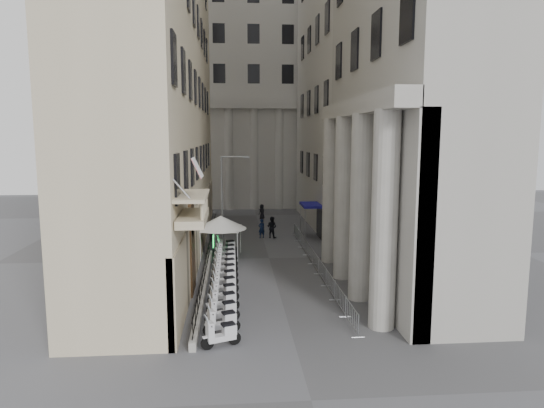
# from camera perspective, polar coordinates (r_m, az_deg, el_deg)

# --- Properties ---
(ground) EXTENTS (120.00, 120.00, 0.00)m
(ground) POSITION_cam_1_polar(r_m,az_deg,el_deg) (17.65, 4.65, -22.06)
(ground) COLOR #474649
(ground) RESTS_ON ground
(left_building) EXTENTS (5.00, 36.00, 34.00)m
(left_building) POSITION_cam_1_polar(r_m,az_deg,el_deg) (38.27, -12.74, 20.16)
(left_building) COLOR beige
(left_building) RESTS_ON ground
(far_building) EXTENTS (22.00, 10.00, 30.00)m
(far_building) POSITION_cam_1_polar(r_m,az_deg,el_deg) (63.41, -2.36, 13.61)
(far_building) COLOR #B2AFA8
(far_building) RESTS_ON ground
(iron_fence) EXTENTS (0.30, 28.00, 1.40)m
(iron_fence) POSITION_cam_1_polar(r_m,az_deg,el_deg) (34.27, -7.45, -6.98)
(iron_fence) COLOR black
(iron_fence) RESTS_ON ground
(blue_awning) EXTENTS (1.60, 3.00, 3.00)m
(blue_awning) POSITION_cam_1_polar(r_m,az_deg,el_deg) (42.53, 4.55, -3.98)
(blue_awning) COLOR navy
(blue_awning) RESTS_ON ground
(flag) EXTENTS (1.00, 1.40, 8.20)m
(flag) POSITION_cam_1_polar(r_m,az_deg,el_deg) (21.97, -8.33, -15.79)
(flag) COLOR #9E0C11
(flag) RESTS_ON ground
(scooter_0) EXTENTS (1.51, 1.02, 1.50)m
(scooter_0) POSITION_cam_1_polar(r_m,az_deg,el_deg) (21.43, -5.94, -16.39)
(scooter_0) COLOR silver
(scooter_0) RESTS_ON ground
(scooter_1) EXTENTS (1.51, 1.02, 1.50)m
(scooter_1) POSITION_cam_1_polar(r_m,az_deg,el_deg) (22.67, -5.86, -14.96)
(scooter_1) COLOR silver
(scooter_1) RESTS_ON ground
(scooter_2) EXTENTS (1.51, 1.02, 1.50)m
(scooter_2) POSITION_cam_1_polar(r_m,az_deg,el_deg) (23.93, -5.79, -13.69)
(scooter_2) COLOR silver
(scooter_2) RESTS_ON ground
(scooter_3) EXTENTS (1.51, 1.02, 1.50)m
(scooter_3) POSITION_cam_1_polar(r_m,az_deg,el_deg) (25.20, -5.73, -12.55)
(scooter_3) COLOR silver
(scooter_3) RESTS_ON ground
(scooter_4) EXTENTS (1.51, 1.02, 1.50)m
(scooter_4) POSITION_cam_1_polar(r_m,az_deg,el_deg) (26.48, -5.68, -11.51)
(scooter_4) COLOR silver
(scooter_4) RESTS_ON ground
(scooter_5) EXTENTS (1.51, 1.02, 1.50)m
(scooter_5) POSITION_cam_1_polar(r_m,az_deg,el_deg) (27.76, -5.63, -10.57)
(scooter_5) COLOR silver
(scooter_5) RESTS_ON ground
(scooter_6) EXTENTS (1.51, 1.02, 1.50)m
(scooter_6) POSITION_cam_1_polar(r_m,az_deg,el_deg) (29.06, -5.58, -9.72)
(scooter_6) COLOR silver
(scooter_6) RESTS_ON ground
(scooter_7) EXTENTS (1.51, 1.02, 1.50)m
(scooter_7) POSITION_cam_1_polar(r_m,az_deg,el_deg) (30.35, -5.54, -8.94)
(scooter_7) COLOR silver
(scooter_7) RESTS_ON ground
(scooter_8) EXTENTS (1.51, 1.02, 1.50)m
(scooter_8) POSITION_cam_1_polar(r_m,az_deg,el_deg) (31.66, -5.50, -8.22)
(scooter_8) COLOR silver
(scooter_8) RESTS_ON ground
(scooter_9) EXTENTS (1.51, 1.02, 1.50)m
(scooter_9) POSITION_cam_1_polar(r_m,az_deg,el_deg) (32.97, -5.47, -7.56)
(scooter_9) COLOR silver
(scooter_9) RESTS_ON ground
(scooter_10) EXTENTS (1.51, 1.02, 1.50)m
(scooter_10) POSITION_cam_1_polar(r_m,az_deg,el_deg) (34.28, -5.44, -6.95)
(scooter_10) COLOR silver
(scooter_10) RESTS_ON ground
(scooter_11) EXTENTS (1.51, 1.02, 1.50)m
(scooter_11) POSITION_cam_1_polar(r_m,az_deg,el_deg) (35.59, -5.41, -6.38)
(scooter_11) COLOR silver
(scooter_11) RESTS_ON ground
(scooter_12) EXTENTS (1.51, 1.02, 1.50)m
(scooter_12) POSITION_cam_1_polar(r_m,az_deg,el_deg) (36.91, -5.38, -5.85)
(scooter_12) COLOR silver
(scooter_12) RESTS_ON ground
(barrier_0) EXTENTS (0.60, 2.40, 1.10)m
(barrier_0) POSITION_cam_1_polar(r_m,az_deg,el_deg) (23.56, 9.34, -14.12)
(barrier_0) COLOR #9EA1A5
(barrier_0) RESTS_ON ground
(barrier_1) EXTENTS (0.60, 2.40, 1.10)m
(barrier_1) POSITION_cam_1_polar(r_m,az_deg,el_deg) (25.82, 7.98, -12.07)
(barrier_1) COLOR #9EA1A5
(barrier_1) RESTS_ON ground
(barrier_2) EXTENTS (0.60, 2.40, 1.10)m
(barrier_2) POSITION_cam_1_polar(r_m,az_deg,el_deg) (28.13, 6.85, -10.34)
(barrier_2) COLOR #9EA1A5
(barrier_2) RESTS_ON ground
(barrier_3) EXTENTS (0.60, 2.40, 1.10)m
(barrier_3) POSITION_cam_1_polar(r_m,az_deg,el_deg) (30.47, 5.91, -8.88)
(barrier_3) COLOR #9EA1A5
(barrier_3) RESTS_ON ground
(barrier_4) EXTENTS (0.60, 2.40, 1.10)m
(barrier_4) POSITION_cam_1_polar(r_m,az_deg,el_deg) (32.83, 5.11, -7.62)
(barrier_4) COLOR #9EA1A5
(barrier_4) RESTS_ON ground
(barrier_5) EXTENTS (0.60, 2.40, 1.10)m
(barrier_5) POSITION_cam_1_polar(r_m,az_deg,el_deg) (35.21, 4.42, -6.53)
(barrier_5) COLOR #9EA1A5
(barrier_5) RESTS_ON ground
(barrier_6) EXTENTS (0.60, 2.40, 1.10)m
(barrier_6) POSITION_cam_1_polar(r_m,az_deg,el_deg) (37.61, 3.83, -5.58)
(barrier_6) COLOR #9EA1A5
(barrier_6) RESTS_ON ground
(barrier_7) EXTENTS (0.60, 2.40, 1.10)m
(barrier_7) POSITION_cam_1_polar(r_m,az_deg,el_deg) (40.02, 3.30, -4.74)
(barrier_7) COLOR #9EA1A5
(barrier_7) RESTS_ON ground
(barrier_8) EXTENTS (0.60, 2.40, 1.10)m
(barrier_8) POSITION_cam_1_polar(r_m,az_deg,el_deg) (42.44, 2.84, -3.99)
(barrier_8) COLOR #9EA1A5
(barrier_8) RESTS_ON ground
(security_tent) EXTENTS (3.77, 3.77, 3.06)m
(security_tent) POSITION_cam_1_polar(r_m,az_deg,el_deg) (35.63, -6.24, -2.16)
(security_tent) COLOR silver
(security_tent) RESTS_ON ground
(street_lamp) EXTENTS (2.36, 0.47, 7.22)m
(street_lamp) POSITION_cam_1_polar(r_m,az_deg,el_deg) (39.44, -5.56, 1.33)
(street_lamp) COLOR #93959B
(street_lamp) RESTS_ON ground
(info_kiosk) EXTENTS (0.31, 0.81, 1.69)m
(info_kiosk) POSITION_cam_1_polar(r_m,az_deg,el_deg) (36.61, -7.11, -4.63)
(info_kiosk) COLOR black
(info_kiosk) RESTS_ON ground
(pedestrian_a) EXTENTS (0.72, 0.61, 1.66)m
(pedestrian_a) POSITION_cam_1_polar(r_m,az_deg,el_deg) (42.23, -1.24, -2.90)
(pedestrian_a) COLOR #0E1938
(pedestrian_a) RESTS_ON ground
(pedestrian_b) EXTENTS (1.15, 1.10, 1.88)m
(pedestrian_b) POSITION_cam_1_polar(r_m,az_deg,el_deg) (42.26, -0.02, -2.74)
(pedestrian_b) COLOR black
(pedestrian_b) RESTS_ON ground
(pedestrian_c) EXTENTS (0.90, 0.90, 1.58)m
(pedestrian_c) POSITION_cam_1_polar(r_m,az_deg,el_deg) (51.78, -1.19, -0.90)
(pedestrian_c) COLOR black
(pedestrian_c) RESTS_ON ground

